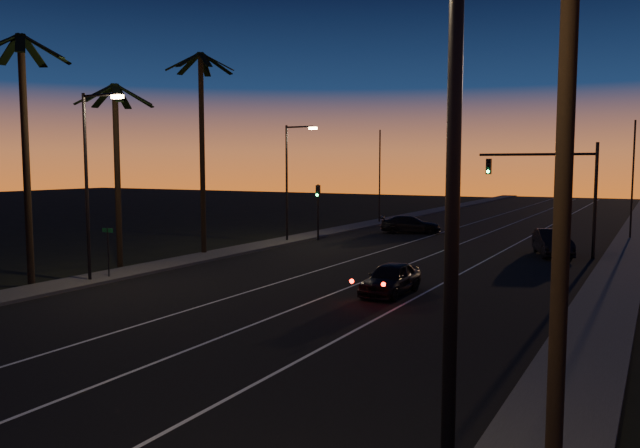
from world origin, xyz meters
The scene contains 21 objects.
road centered at (0.00, 30.00, 0.01)m, with size 20.00×170.00×0.01m, color black.
sidewalk_left centered at (-11.20, 30.00, 0.08)m, with size 2.40×170.00×0.16m, color #353533.
sidewalk_right centered at (11.20, 30.00, 0.08)m, with size 2.40×170.00×0.16m, color #353533.
lane_stripe_left centered at (-3.00, 30.00, 0.02)m, with size 0.12×160.00×0.01m, color silver.
lane_stripe_mid centered at (0.50, 30.00, 0.02)m, with size 0.12×160.00×0.01m, color silver.
lane_stripe_right centered at (4.00, 30.00, 0.02)m, with size 0.12×160.00×0.01m, color silver.
palm_near centered at (-12.60, 18.00, 7.07)m, with size 4.25×4.16×11.53m.
palm_mid centered at (-13.20, 24.00, 6.25)m, with size 4.25×4.16×10.03m.
palm_far centered at (-12.20, 30.00, 7.61)m, with size 4.25×4.16×12.53m.
streetlight_left_near centered at (-10.70, 20.00, 5.32)m, with size 2.55×0.26×9.00m.
streetlight_left_far centered at (-10.69, 38.00, 5.06)m, with size 2.55×0.26×8.50m.
streetlight_right_near centered at (10.70, 6.00, 5.32)m, with size 2.55×0.26×9.00m.
street_sign centered at (-10.80, 21.00, 1.66)m, with size 0.70×0.06×2.60m.
utility_pole centered at (11.60, 10.00, 5.32)m, with size 2.20×0.28×10.00m.
signal_mast centered at (7.14, 39.99, 4.78)m, with size 7.10×0.41×7.00m.
signal_post centered at (-9.50, 39.98, 2.89)m, with size 0.28×0.37×4.20m.
far_pole_left centered at (-11.00, 55.00, 4.50)m, with size 0.14×0.14×9.00m, color black.
far_pole_right centered at (11.00, 52.00, 4.50)m, with size 0.14×0.14×9.00m, color black.
lead_car centered at (2.76, 24.39, 0.71)m, with size 1.65×4.58×1.40m.
right_car centered at (7.16, 40.06, 0.83)m, with size 3.27×5.25×1.63m.
cross_car centered at (-5.18, 48.00, 0.74)m, with size 5.39×3.73×1.45m.
Camera 1 is at (12.99, -0.61, 5.65)m, focal length 35.00 mm.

